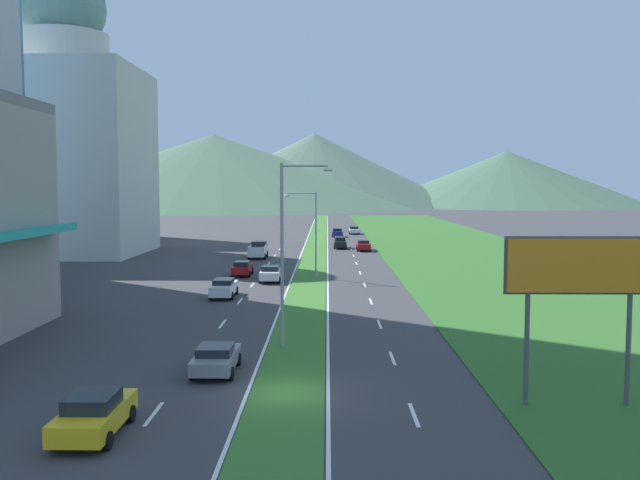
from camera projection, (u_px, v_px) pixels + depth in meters
name	position (u px, v px, depth m)	size (l,w,h in m)	color
ground_plane	(287.00, 394.00, 28.99)	(600.00, 600.00, 0.00)	#38383A
grass_median	(314.00, 254.00, 88.80)	(3.20, 240.00, 0.06)	#387028
grass_verge_right	(471.00, 254.00, 88.57)	(24.00, 240.00, 0.06)	#2D6023
lane_dash_left_2	(154.00, 414.00, 26.50)	(0.16, 2.80, 0.01)	silver
lane_dash_left_3	(197.00, 358.00, 35.20)	(0.16, 2.80, 0.01)	silver
lane_dash_left_4	(223.00, 324.00, 43.89)	(0.16, 2.80, 0.01)	silver
lane_dash_left_5	(240.00, 301.00, 52.59)	(0.16, 2.80, 0.01)	silver
lane_dash_left_6	(252.00, 285.00, 61.29)	(0.16, 2.80, 0.01)	silver
lane_dash_left_7	(262.00, 273.00, 69.98)	(0.16, 2.80, 0.01)	silver
lane_dash_left_8	(269.00, 263.00, 78.68)	(0.16, 2.80, 0.01)	silver
lane_dash_left_9	(275.00, 256.00, 87.37)	(0.16, 2.80, 0.01)	silver
lane_dash_left_10	(279.00, 249.00, 96.07)	(0.16, 2.80, 0.01)	silver
lane_dash_right_2	(414.00, 415.00, 26.39)	(0.16, 2.80, 0.01)	silver
lane_dash_right_3	(392.00, 358.00, 35.09)	(0.16, 2.80, 0.01)	silver
lane_dash_right_4	(380.00, 324.00, 43.78)	(0.16, 2.80, 0.01)	silver
lane_dash_right_5	(371.00, 301.00, 52.48)	(0.16, 2.80, 0.01)	silver
lane_dash_right_6	(365.00, 285.00, 61.17)	(0.16, 2.80, 0.01)	silver
lane_dash_right_7	(360.00, 273.00, 69.87)	(0.16, 2.80, 0.01)	silver
lane_dash_right_8	(356.00, 263.00, 78.57)	(0.16, 2.80, 0.01)	silver
lane_dash_right_9	(354.00, 256.00, 87.26)	(0.16, 2.80, 0.01)	silver
lane_dash_right_10	(351.00, 249.00, 95.96)	(0.16, 2.80, 0.01)	silver
edge_line_median_left	(301.00, 254.00, 88.82)	(0.16, 240.00, 0.01)	silver
edge_line_median_right	(328.00, 254.00, 88.78)	(0.16, 240.00, 0.01)	silver
domed_building	(67.00, 139.00, 88.74)	(19.20, 19.20, 37.26)	beige
midrise_colored	(103.00, 171.00, 113.94)	(13.57, 13.57, 23.15)	silver
hill_far_left	(214.00, 171.00, 299.77)	(187.90, 187.90, 31.98)	#47664C
hill_far_center	(314.00, 170.00, 314.42)	(137.41, 137.41, 33.62)	#516B56
hill_far_right	(506.00, 179.00, 313.68)	(127.78, 127.78, 25.34)	#47664C
street_lamp_near	(287.00, 243.00, 37.07)	(2.89, 0.35, 10.18)	#99999E
street_lamp_mid	(312.00, 228.00, 65.43)	(3.14, 0.41, 8.40)	#99999E
billboard_roadside	(580.00, 275.00, 26.96)	(6.04, 0.28, 6.93)	#4C4C51
car_0	(94.00, 414.00, 24.15)	(2.04, 4.40, 1.57)	yellow
car_1	(224.00, 288.00, 54.44)	(1.88, 4.65, 1.50)	silver
car_2	(216.00, 358.00, 32.32)	(2.02, 4.23, 1.35)	slate
car_3	(242.00, 268.00, 67.79)	(1.87, 4.52, 1.45)	maroon
car_4	(271.00, 273.00, 63.47)	(1.97, 4.34, 1.50)	silver
car_5	(337.00, 232.00, 120.01)	(1.95, 4.00, 1.51)	navy
car_6	(363.00, 245.00, 94.23)	(1.90, 4.67, 1.46)	maroon
car_7	(354.00, 230.00, 127.41)	(1.96, 4.35, 1.43)	silver
car_8	(340.00, 243.00, 97.84)	(1.85, 4.76, 1.61)	black
pickup_truck_0	(258.00, 250.00, 84.37)	(2.18, 5.40, 2.00)	silver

